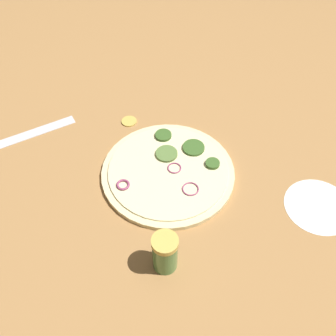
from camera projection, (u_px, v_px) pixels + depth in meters
ground_plane at (168, 174)px, 0.90m from camera, size 3.00×3.00×0.00m
pizza at (168, 171)px, 0.90m from camera, size 0.30×0.30×0.02m
spice_jar at (165, 253)px, 0.72m from camera, size 0.05×0.05×0.09m
loose_cap at (129, 121)px, 1.01m from camera, size 0.04×0.04×0.01m
flour_patch at (318, 206)px, 0.84m from camera, size 0.15×0.15×0.00m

